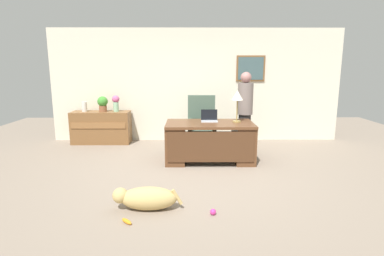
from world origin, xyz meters
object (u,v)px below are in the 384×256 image
Objects in this scene: vase_empty at (84,107)px; person_standing at (245,111)px; credenza at (101,127)px; laptop at (209,118)px; desk at (210,141)px; potted_plant at (103,103)px; dog_toy_ball at (213,212)px; desk_lamp at (237,97)px; dog_lying at (146,198)px; vase_with_flowers at (116,102)px; armchair at (202,126)px; dog_toy_bone at (127,221)px.

person_standing is at bearing -12.01° from vase_empty.
credenza is 4.25× the size of laptop.
desk is 3.25m from vase_empty.
laptop is 2.75m from potted_plant.
laptop is 2.53m from dog_toy_ball.
vase_empty is at bearing 180.00° from potted_plant.
person_standing is at bearing 41.37° from desk.
desk_lamp is at bearing -22.02° from vase_empty.
desk is 2.29m from dog_lying.
vase_with_flowers reaches higher than vase_empty.
vase_empty is at bearing 167.99° from person_standing.
person_standing reaches higher than desk.
desk_lamp is 7.88× the size of dog_toy_ball.
potted_plant is (-1.48, 3.54, 0.80)m from dog_lying.
vase_with_flowers is 4.31m from dog_toy_ball.
laptop reaches higher than credenza.
vase_with_flowers is 1.05× the size of potted_plant.
person_standing is 5.30× the size of laptop.
vase_with_flowers is (-2.90, 0.78, 0.10)m from person_standing.
credenza is 3.86m from dog_lying.
credenza is at bearing 166.17° from armchair.
credenza is 3.59× the size of vase_with_flowers.
dog_toy_bone is (-1.00, -3.31, -0.49)m from armchair.
desk is at bearing -90.29° from laptop.
desk_lamp is at bearing 56.83° from dog_toy_bone.
credenza is 4.41m from dog_toy_ball.
desk_lamp is (0.65, -0.79, 0.71)m from armchair.
potted_plant is (-2.43, 1.47, 0.55)m from desk.
dog_toy_bone is (-1.65, -2.53, -1.20)m from desk_lamp.
desk is 2.89m from credenza.
armchair is at bearing 99.98° from laptop.
armchair reaches higher than laptop.
dog_lying is at bearing -67.28° from potted_plant.
dog_toy_bone is at bearing -168.83° from dog_toy_ball.
desk is 0.44m from laptop.
potted_plant is at bearing 152.17° from laptop.
armchair reaches higher than dog_lying.
credenza reaches higher than dog_lying.
vase_with_flowers is at bearing 0.00° from potted_plant.
person_standing is 3.34m from dog_lying.
laptop is at bearing -80.02° from armchair.
dog_toy_ball is at bearing -106.87° from person_standing.
credenza is at bearing 152.78° from laptop.
desk is at bearing 65.39° from dog_lying.
credenza reaches higher than dog_toy_bone.
armchair is 6.77× the size of dog_toy_bone.
dog_toy_bone is (-1.91, -3.12, -0.85)m from person_standing.
potted_plant is (-3.21, 0.78, 0.08)m from person_standing.
credenza is 4.14m from dog_toy_bone.
dog_lying is 2.80× the size of laptop.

